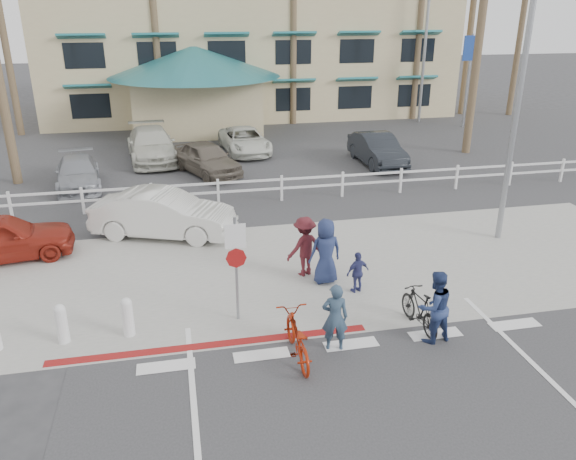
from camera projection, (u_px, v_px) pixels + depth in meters
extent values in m
plane|color=#333335|center=(360.00, 360.00, 11.82)|extent=(140.00, 140.00, 0.00)
cube|color=#333335|center=(396.00, 425.00, 10.00)|extent=(12.00, 16.00, 0.01)
cube|color=gray|center=(309.00, 269.00, 15.90)|extent=(22.00, 7.00, 0.01)
cube|color=#333335|center=(282.00, 220.00, 19.54)|extent=(40.00, 5.00, 0.01)
cube|color=#333335|center=(245.00, 154.00, 28.16)|extent=(50.00, 16.00, 0.01)
cube|color=maroon|center=(212.00, 345.00, 12.34)|extent=(7.00, 0.25, 0.02)
imported|color=maroon|center=(297.00, 338.00, 11.72)|extent=(0.69, 1.91, 1.00)
imported|color=#2C4056|center=(335.00, 317.00, 11.94)|extent=(0.63, 0.48, 1.56)
imported|color=black|center=(419.00, 309.00, 12.85)|extent=(0.62, 1.64, 0.96)
imported|color=navy|center=(435.00, 307.00, 12.23)|extent=(0.92, 0.78, 1.69)
imported|color=#4D161C|center=(304.00, 246.00, 15.28)|extent=(1.25, 1.02, 1.69)
imported|color=navy|center=(358.00, 272.00, 14.44)|extent=(0.71, 0.44, 1.12)
imported|color=navy|center=(326.00, 251.00, 14.84)|extent=(0.95, 0.68, 1.80)
imported|color=silver|center=(163.00, 214.00, 17.92)|extent=(4.80, 3.06, 1.49)
imported|color=maroon|center=(0.00, 238.00, 16.25)|extent=(4.25, 2.24, 1.38)
imported|color=gray|center=(78.00, 173.00, 22.79)|extent=(2.24, 4.34, 1.20)
imported|color=#62584C|center=(207.00, 158.00, 24.56)|extent=(3.18, 4.45, 1.41)
imported|color=black|center=(377.00, 149.00, 26.04)|extent=(1.61, 4.36, 1.43)
imported|color=beige|center=(152.00, 145.00, 26.70)|extent=(2.65, 5.38, 1.50)
imported|color=silver|center=(245.00, 140.00, 28.17)|extent=(2.44, 4.60, 1.23)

